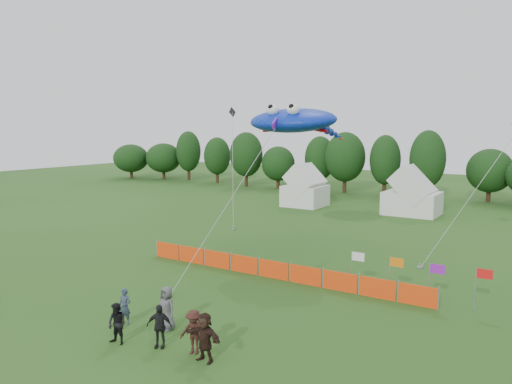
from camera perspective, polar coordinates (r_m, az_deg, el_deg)
The scene contains 15 objects.
ground at distance 21.89m, azimuth -8.88°, elevation -15.38°, with size 160.00×160.00×0.00m, color #234C16.
treeline at distance 61.22m, azimuth 21.58°, elevation 2.90°, with size 104.57×8.78×8.36m.
tent_left at distance 53.88m, azimuth 5.63°, elevation 0.33°, with size 4.13×4.13×3.64m.
tent_right at distance 50.69m, azimuth 17.42°, elevation -0.43°, with size 5.14×4.11×3.63m.
barrier_fence at distance 28.38m, azimuth 2.02°, elevation -8.86°, with size 17.90×0.06×1.00m.
flag_row at distance 25.59m, azimuth 19.64°, elevation -9.07°, with size 8.73×0.35×2.05m.
spectator_a at distance 22.71m, azimuth -14.77°, elevation -12.55°, with size 0.58×0.38×1.58m, color #2E394C.
spectator_b at distance 20.86m, azimuth -15.59°, elevation -14.32°, with size 0.80×0.62×1.64m, color black.
spectator_c at distance 19.50m, azimuth -7.12°, elevation -15.59°, with size 1.10×0.63×1.70m, color #371A16.
spectator_d at distance 20.21m, azimuth -11.00°, elevation -14.80°, with size 1.00×0.42×1.71m, color black.
spectator_e at distance 21.77m, azimuth -10.14°, elevation -12.92°, with size 0.91×0.59×1.85m, color #4F4F54.
spectator_f at distance 18.87m, azimuth -5.89°, elevation -16.18°, with size 1.69×0.54×1.82m, color black.
stingray_kite at distance 32.57m, azimuth 4.63°, elevation 8.10°, with size 5.96×18.37×9.93m.
small_kite_white at distance 33.58m, azimuth 25.72°, elevation 3.21°, with size 5.35×4.76×9.28m.
small_kite_dark at distance 45.05m, azimuth -2.69°, elevation 4.56°, with size 4.80×6.07×10.35m.
Camera 1 is at (13.56, -14.96, 8.45)m, focal length 35.00 mm.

